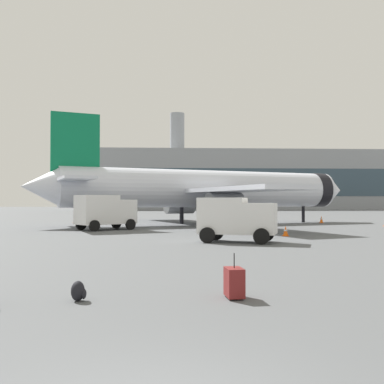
{
  "coord_description": "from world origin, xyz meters",
  "views": [
    {
      "loc": [
        0.17,
        -4.8,
        2.37
      ],
      "look_at": [
        1.7,
        24.94,
        3.0
      ],
      "focal_mm": 42.14,
      "sensor_mm": 36.0,
      "label": 1
    }
  ],
  "objects_px": {
    "rolling_suitcase": "(234,282)",
    "cargo_van": "(236,217)",
    "safety_cone_mid": "(286,231)",
    "airplane_at_gate": "(206,189)",
    "traveller_backpack": "(79,291)",
    "service_truck": "(105,211)",
    "safety_cone_near": "(75,220)",
    "safety_cone_far": "(321,219)"
  },
  "relations": [
    {
      "from": "rolling_suitcase",
      "to": "cargo_van",
      "type": "bearing_deg",
      "value": 81.23
    },
    {
      "from": "safety_cone_mid",
      "to": "cargo_van",
      "type": "bearing_deg",
      "value": -132.86
    },
    {
      "from": "airplane_at_gate",
      "to": "traveller_backpack",
      "type": "distance_m",
      "value": 36.09
    },
    {
      "from": "service_truck",
      "to": "safety_cone_near",
      "type": "relative_size",
      "value": 8.29
    },
    {
      "from": "cargo_van",
      "to": "rolling_suitcase",
      "type": "height_order",
      "value": "cargo_van"
    },
    {
      "from": "safety_cone_near",
      "to": "rolling_suitcase",
      "type": "height_order",
      "value": "rolling_suitcase"
    },
    {
      "from": "safety_cone_mid",
      "to": "service_truck",
      "type": "bearing_deg",
      "value": 150.79
    },
    {
      "from": "safety_cone_far",
      "to": "safety_cone_mid",
      "type": "bearing_deg",
      "value": -115.55
    },
    {
      "from": "safety_cone_mid",
      "to": "safety_cone_far",
      "type": "bearing_deg",
      "value": 64.45
    },
    {
      "from": "service_truck",
      "to": "safety_cone_far",
      "type": "bearing_deg",
      "value": 26.8
    },
    {
      "from": "cargo_van",
      "to": "safety_cone_mid",
      "type": "xyz_separation_m",
      "value": [
        4.05,
        4.36,
        -1.11
      ]
    },
    {
      "from": "service_truck",
      "to": "safety_cone_far",
      "type": "xyz_separation_m",
      "value": [
        22.2,
        11.21,
        -1.23
      ]
    },
    {
      "from": "rolling_suitcase",
      "to": "traveller_backpack",
      "type": "xyz_separation_m",
      "value": [
        -3.75,
        -0.13,
        -0.16
      ]
    },
    {
      "from": "airplane_at_gate",
      "to": "service_truck",
      "type": "bearing_deg",
      "value": -137.47
    },
    {
      "from": "airplane_at_gate",
      "to": "cargo_van",
      "type": "xyz_separation_m",
      "value": [
        0.08,
        -20.2,
        -2.21
      ]
    },
    {
      "from": "cargo_van",
      "to": "safety_cone_far",
      "type": "bearing_deg",
      "value": 60.61
    },
    {
      "from": "safety_cone_near",
      "to": "service_truck",
      "type": "bearing_deg",
      "value": -67.89
    },
    {
      "from": "cargo_van",
      "to": "rolling_suitcase",
      "type": "bearing_deg",
      "value": -98.77
    },
    {
      "from": "service_truck",
      "to": "safety_cone_mid",
      "type": "bearing_deg",
      "value": -29.21
    },
    {
      "from": "service_truck",
      "to": "traveller_backpack",
      "type": "bearing_deg",
      "value": -83.33
    },
    {
      "from": "cargo_van",
      "to": "safety_cone_near",
      "type": "bearing_deg",
      "value": 120.58
    },
    {
      "from": "safety_cone_near",
      "to": "safety_cone_far",
      "type": "distance_m",
      "value": 27.2
    },
    {
      "from": "airplane_at_gate",
      "to": "safety_cone_mid",
      "type": "relative_size",
      "value": 49.6
    },
    {
      "from": "traveller_backpack",
      "to": "rolling_suitcase",
      "type": "bearing_deg",
      "value": 1.96
    },
    {
      "from": "safety_cone_near",
      "to": "safety_cone_far",
      "type": "bearing_deg",
      "value": -2.21
    },
    {
      "from": "airplane_at_gate",
      "to": "traveller_backpack",
      "type": "bearing_deg",
      "value": -99.61
    },
    {
      "from": "traveller_backpack",
      "to": "cargo_van",
      "type": "bearing_deg",
      "value": 68.24
    },
    {
      "from": "safety_cone_mid",
      "to": "safety_cone_near",
      "type": "bearing_deg",
      "value": 132.85
    },
    {
      "from": "service_truck",
      "to": "safety_cone_mid",
      "type": "xyz_separation_m",
      "value": [
        13.29,
        -7.43,
        -1.26
      ]
    },
    {
      "from": "service_truck",
      "to": "airplane_at_gate",
      "type": "bearing_deg",
      "value": 42.53
    },
    {
      "from": "service_truck",
      "to": "traveller_backpack",
      "type": "height_order",
      "value": "service_truck"
    },
    {
      "from": "service_truck",
      "to": "cargo_van",
      "type": "xyz_separation_m",
      "value": [
        9.24,
        -11.79,
        -0.16
      ]
    },
    {
      "from": "rolling_suitcase",
      "to": "safety_cone_far",
      "type": "bearing_deg",
      "value": 68.14
    },
    {
      "from": "safety_cone_far",
      "to": "rolling_suitcase",
      "type": "distance_m",
      "value": 41.05
    },
    {
      "from": "safety_cone_far",
      "to": "traveller_backpack",
      "type": "xyz_separation_m",
      "value": [
        -19.04,
        -38.23,
        -0.15
      ]
    },
    {
      "from": "safety_cone_mid",
      "to": "traveller_backpack",
      "type": "relative_size",
      "value": 1.45
    },
    {
      "from": "service_truck",
      "to": "safety_cone_far",
      "type": "distance_m",
      "value": 24.9
    },
    {
      "from": "safety_cone_far",
      "to": "rolling_suitcase",
      "type": "bearing_deg",
      "value": -111.86
    },
    {
      "from": "cargo_van",
      "to": "safety_cone_mid",
      "type": "relative_size",
      "value": 6.91
    },
    {
      "from": "safety_cone_near",
      "to": "airplane_at_gate",
      "type": "bearing_deg",
      "value": -15.27
    },
    {
      "from": "safety_cone_mid",
      "to": "airplane_at_gate",
      "type": "bearing_deg",
      "value": 104.61
    },
    {
      "from": "safety_cone_near",
      "to": "rolling_suitcase",
      "type": "bearing_deg",
      "value": -73.11
    }
  ]
}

